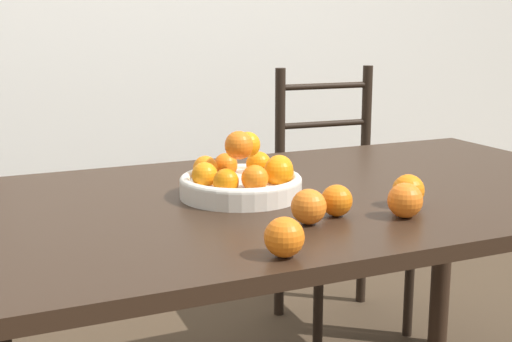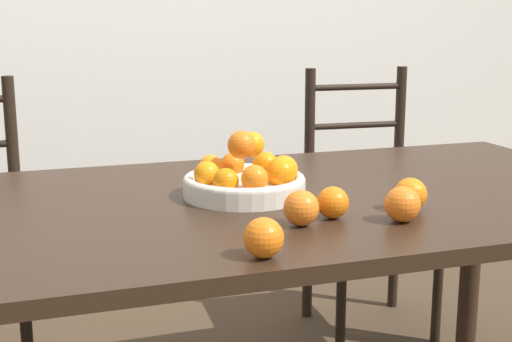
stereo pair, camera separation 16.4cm
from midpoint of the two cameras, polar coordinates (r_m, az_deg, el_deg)
dining_table at (r=1.79m, az=4.98°, el=-4.61°), size 1.88×1.00×0.76m
fruit_bowl at (r=1.73m, az=1.88°, el=-0.58°), size 0.30×0.30×0.17m
orange_loose_0 at (r=1.67m, az=15.04°, el=-1.84°), size 0.08×0.08×0.08m
orange_loose_1 at (r=1.50m, az=6.78°, el=-3.00°), size 0.08×0.08×0.08m
orange_loose_2 at (r=1.57m, az=9.17°, el=-2.55°), size 0.07×0.07×0.07m
orange_loose_3 at (r=1.30m, az=4.25°, el=-5.40°), size 0.08×0.08×0.08m
orange_loose_4 at (r=1.57m, az=14.61°, el=-2.63°), size 0.08×0.08×0.08m
chair_right at (r=2.77m, az=10.60°, el=-2.91°), size 0.44×0.42×1.00m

